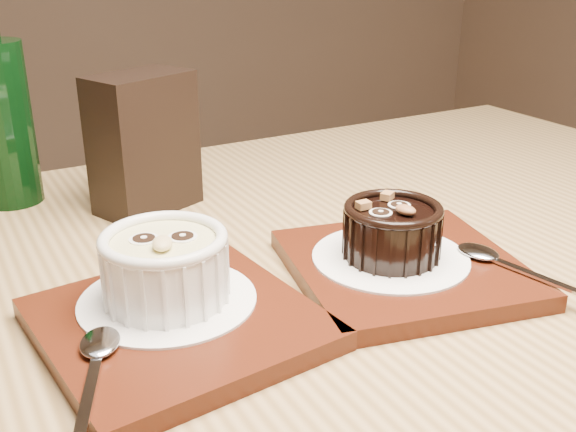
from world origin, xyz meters
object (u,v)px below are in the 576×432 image
object	(u,v)px
tray_left	(178,324)
condiment_stand	(144,143)
green_bottle	(0,117)
tray_right	(404,268)
ramekin_dark	(392,229)
ramekin_white	(165,264)
table	(302,375)

from	to	relation	value
tray_left	condiment_stand	size ratio (longest dim) A/B	1.29
condiment_stand	green_bottle	xyz separation A→B (m)	(-0.12, 0.09, 0.02)
tray_right	ramekin_dark	size ratio (longest dim) A/B	2.24
ramekin_white	tray_right	xyz separation A→B (m)	(0.20, -0.02, -0.04)
table	ramekin_dark	world-z (taller)	ramekin_dark
green_bottle	table	bearing A→B (deg)	-58.38
ramekin_white	green_bottle	xyz separation A→B (m)	(-0.07, 0.31, 0.05)
tray_left	ramekin_dark	bearing A→B (deg)	2.02
ramekin_white	condiment_stand	size ratio (longest dim) A/B	0.66
tray_left	green_bottle	world-z (taller)	green_bottle
tray_left	ramekin_white	xyz separation A→B (m)	(0.00, 0.02, 0.04)
tray_left	ramekin_white	size ratio (longest dim) A/B	1.96
table	ramekin_white	size ratio (longest dim) A/B	13.41
ramekin_dark	condiment_stand	distance (m)	0.28
tray_right	ramekin_dark	world-z (taller)	ramekin_dark
tray_right	condiment_stand	xyz separation A→B (m)	(-0.15, 0.25, 0.06)
table	ramekin_dark	xyz separation A→B (m)	(0.07, -0.02, 0.13)
table	ramekin_white	distance (m)	0.18
table	ramekin_dark	distance (m)	0.15
table	ramekin_dark	bearing A→B (deg)	-15.31
green_bottle	condiment_stand	bearing A→B (deg)	-34.66
ramekin_dark	green_bottle	xyz separation A→B (m)	(-0.26, 0.33, 0.05)
table	condiment_stand	xyz separation A→B (m)	(-0.06, 0.22, 0.16)
ramekin_dark	table	bearing A→B (deg)	148.11
tray_right	green_bottle	size ratio (longest dim) A/B	0.76
tray_left	tray_right	world-z (taller)	same
table	tray_left	size ratio (longest dim) A/B	6.84
tray_right	condiment_stand	world-z (taller)	condiment_stand
tray_left	table	bearing A→B (deg)	12.86
table	condiment_stand	size ratio (longest dim) A/B	8.79
green_bottle	ramekin_dark	bearing A→B (deg)	-51.37
table	green_bottle	distance (m)	0.40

